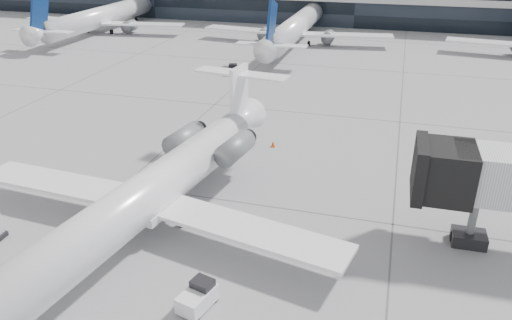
% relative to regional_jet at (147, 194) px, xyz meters
% --- Properties ---
extents(ground, '(220.00, 220.00, 0.00)m').
position_rel_regional_jet_xyz_m(ground, '(5.23, 5.04, -2.63)').
color(ground, gray).
rests_on(ground, ground).
extents(bg_jet_left, '(32.00, 40.00, 9.60)m').
position_rel_regional_jet_xyz_m(bg_jet_left, '(-39.77, 60.04, -2.63)').
color(bg_jet_left, white).
rests_on(bg_jet_left, ground).
extents(bg_jet_center, '(32.00, 40.00, 9.60)m').
position_rel_regional_jet_xyz_m(bg_jet_center, '(-2.77, 60.04, -2.63)').
color(bg_jet_center, white).
rests_on(bg_jet_center, ground).
extents(regional_jet, '(26.69, 33.30, 7.70)m').
position_rel_regional_jet_xyz_m(regional_jet, '(0.00, 0.00, 0.00)').
color(regional_jet, white).
rests_on(regional_jet, ground).
extents(baggage_tug, '(1.80, 2.44, 1.39)m').
position_rel_regional_jet_xyz_m(baggage_tug, '(5.77, -5.88, -2.01)').
color(baggage_tug, white).
rests_on(baggage_tug, ground).
extents(traffic_cone, '(0.45, 0.45, 0.58)m').
position_rel_regional_jet_xyz_m(traffic_cone, '(4.38, 15.40, -2.36)').
color(traffic_cone, '#F7490D').
rests_on(traffic_cone, ground).
extents(far_tug, '(1.44, 2.15, 1.28)m').
position_rel_regional_jet_xyz_m(far_tug, '(-6.93, 37.79, -2.05)').
color(far_tug, black).
rests_on(far_tug, ground).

